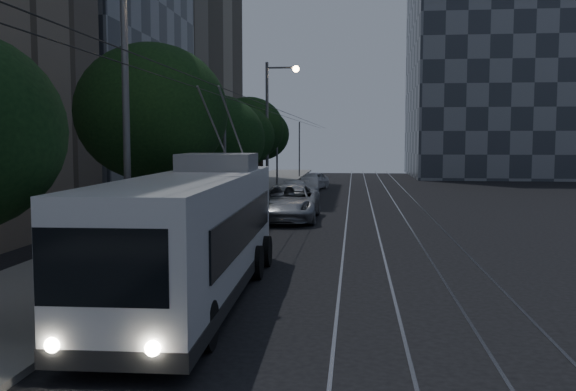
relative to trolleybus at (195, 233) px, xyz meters
The scene contains 19 objects.
ground 4.92m from the trolleybus, 42.42° to the left, with size 120.00×120.00×0.00m, color black.
sidewalk 23.53m from the trolleybus, 100.04° to the left, with size 5.00×90.00×0.15m, color gray.
tram_rails 23.92m from the trolleybus, 75.66° to the left, with size 4.52×90.00×0.02m.
overhead_wires 23.23m from the trolleybus, 93.88° to the left, with size 2.23×90.00×6.00m.
building_tan_far 50.25m from the trolleybus, 109.06° to the left, with size 14.40×22.40×34.80m.
building_distant_right 62.78m from the trolleybus, 69.78° to the left, with size 22.00×18.00×24.00m, color #333941.
trolleybus is the anchor object (origin of this frame).
pickup_silver 16.40m from the trolleybus, 87.52° to the left, with size 3.01×6.54×1.82m, color #9FA1A6.
car_white_a 20.52m from the trolleybus, 88.02° to the left, with size 1.54×3.83×1.30m, color silver.
car_white_b 24.23m from the trolleybus, 89.45° to the left, with size 2.06×5.08×1.47m, color silver.
car_white_c 32.14m from the trolleybus, 88.74° to the left, with size 1.34×3.84×1.27m, color #B5B5B9.
car_white_d 36.62m from the trolleybus, 89.01° to the left, with size 1.73×4.31×1.47m, color silver.
tree_1 8.94m from the trolleybus, 115.09° to the left, with size 5.71×5.71×7.71m.
tree_2 17.22m from the trolleybus, 100.44° to the left, with size 5.13×5.13×6.43m.
tree_3 24.43m from the trolleybus, 97.31° to the left, with size 4.30×4.30×6.24m.
tree_4 30.58m from the trolleybus, 96.78° to the left, with size 5.13×5.13×7.21m.
tree_5 36.15m from the trolleybus, 95.72° to the left, with size 4.71×4.71×6.67m.
streetlamp_near 4.52m from the trolleybus, 139.35° to the left, with size 2.17×0.44×8.82m.
streetlamp_far 27.36m from the trolleybus, 93.01° to the left, with size 2.27×0.44×9.27m.
Camera 1 is at (0.67, -19.12, 4.12)m, focal length 40.00 mm.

